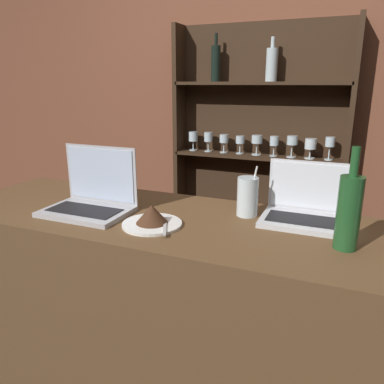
{
  "coord_description": "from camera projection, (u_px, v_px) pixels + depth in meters",
  "views": [
    {
      "loc": [
        0.58,
        -0.9,
        1.5
      ],
      "look_at": [
        0.07,
        0.33,
        1.12
      ],
      "focal_mm": 35.0,
      "sensor_mm": 36.0,
      "label": 1
    }
  ],
  "objects": [
    {
      "name": "bar_counter",
      "position": [
        173.0,
        333.0,
        1.55
      ],
      "size": [
        1.84,
        0.59,
        1.02
      ],
      "color": "brown",
      "rests_on": "ground_plane"
    },
    {
      "name": "back_wall",
      "position": [
        258.0,
        107.0,
        2.53
      ],
      "size": [
        7.0,
        0.06,
        2.7
      ],
      "color": "brown",
      "rests_on": "ground_plane"
    },
    {
      "name": "back_shelf",
      "position": [
        257.0,
        163.0,
        2.55
      ],
      "size": [
        1.15,
        0.18,
        1.88
      ],
      "color": "#332114",
      "rests_on": "ground_plane"
    },
    {
      "name": "laptop_near",
      "position": [
        92.0,
        197.0,
        1.47
      ],
      "size": [
        0.33,
        0.22,
        0.25
      ],
      "color": "#ADADB2",
      "rests_on": "bar_counter"
    },
    {
      "name": "laptop_far",
      "position": [
        305.0,
        209.0,
        1.36
      ],
      "size": [
        0.3,
        0.22,
        0.21
      ],
      "color": "silver",
      "rests_on": "bar_counter"
    },
    {
      "name": "cake_plate",
      "position": [
        152.0,
        217.0,
        1.32
      ],
      "size": [
        0.21,
        0.21,
        0.08
      ],
      "color": "white",
      "rests_on": "bar_counter"
    },
    {
      "name": "water_glass",
      "position": [
        248.0,
        197.0,
        1.41
      ],
      "size": [
        0.08,
        0.08,
        0.19
      ],
      "color": "silver",
      "rests_on": "bar_counter"
    },
    {
      "name": "wine_bottle_green",
      "position": [
        349.0,
        211.0,
        1.11
      ],
      "size": [
        0.07,
        0.07,
        0.31
      ],
      "color": "#1E4C23",
      "rests_on": "bar_counter"
    }
  ]
}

